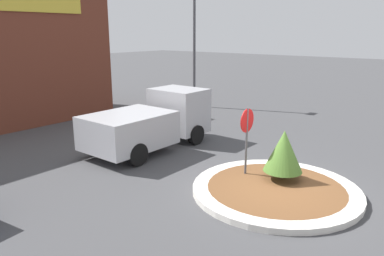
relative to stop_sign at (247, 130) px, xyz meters
name	(u,v)px	position (x,y,z in m)	size (l,w,h in m)	color
ground_plane	(275,193)	(-0.38, -1.24, -1.59)	(120.00, 120.00, 0.00)	#474749
traffic_island	(276,190)	(-0.38, -1.24, -1.50)	(4.80, 4.80, 0.17)	silver
stop_sign	(247,130)	(0.00, 0.00, 0.00)	(0.74, 0.07, 2.28)	#4C4C51
island_shrub	(284,151)	(0.27, -1.12, -0.51)	(1.16, 1.16, 1.53)	brown
utility_truck	(152,122)	(0.51, 4.57, -0.51)	(5.28, 2.40, 2.19)	#B2B2B7
light_pole	(194,33)	(8.28, 8.57, 2.82)	(0.70, 0.30, 7.66)	#4C4C51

